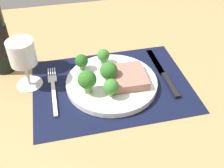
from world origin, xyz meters
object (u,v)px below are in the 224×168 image
plate (112,83)px  fork (53,89)px  steak (128,77)px  wine_glass (23,56)px  knife (164,75)px

plate → fork: size_ratio=1.27×
steak → wine_glass: bearing=166.0°
plate → steak: steak is taller
fork → knife: knife is taller
knife → wine_glass: size_ratio=1.69×
fork → plate: bearing=-2.8°
plate → wine_glass: (-21.65, 5.59, 8.34)cm
steak → wine_glass: size_ratio=0.75×
plate → wine_glass: bearing=165.5°
steak → knife: steak is taller
plate → fork: (-15.49, 1.42, -0.55)cm
plate → steak: bearing=-11.5°
steak → knife: bearing=7.3°
knife → plate: bearing=-176.2°
fork → wine_glass: size_ratio=1.41×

